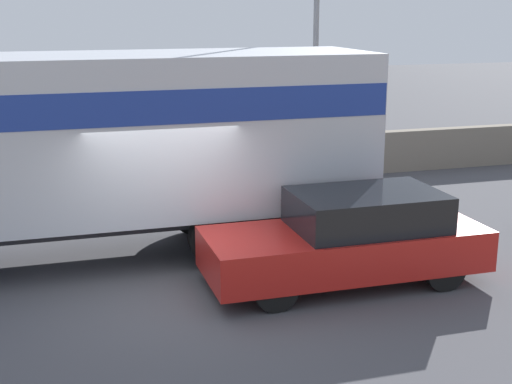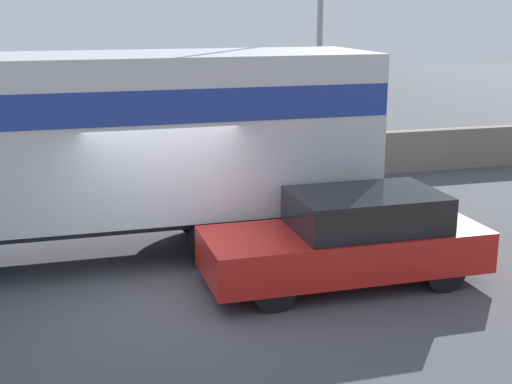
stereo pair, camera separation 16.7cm
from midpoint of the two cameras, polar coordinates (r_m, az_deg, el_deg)
ground_plane at (r=11.48m, az=-7.00°, el=-7.93°), size 80.00×80.00×0.00m
stone_wall_backdrop at (r=17.72m, az=-10.81°, el=1.89°), size 60.00×0.35×1.12m
box_truck at (r=12.66m, az=-9.97°, el=4.18°), size 8.96×2.51×3.60m
car_hatchback at (r=11.61m, az=7.16°, el=-3.70°), size 4.55×1.72×1.51m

